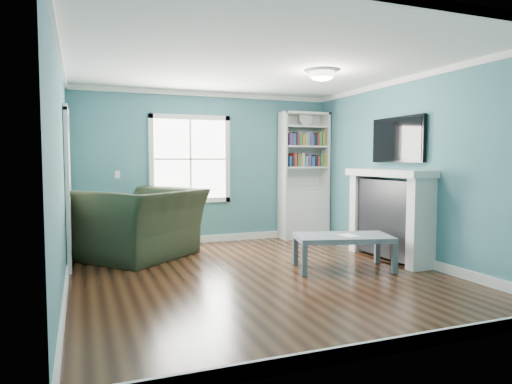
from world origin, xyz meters
name	(u,v)px	position (x,y,z in m)	size (l,w,h in m)	color
floor	(260,275)	(0.00, 0.00, 0.00)	(5.00, 5.00, 0.00)	black
room_walls	(260,148)	(0.00, 0.00, 1.58)	(5.00, 5.00, 5.00)	#3A6D77
trim	(260,176)	(0.00, 0.00, 1.24)	(4.50, 5.00, 2.60)	white
window	(190,159)	(-0.30, 2.49, 1.45)	(1.40, 0.06, 1.50)	white
bookshelf	(304,188)	(1.77, 2.30, 0.92)	(0.90, 0.35, 2.31)	silver
fireplace	(389,216)	(2.08, 0.20, 0.64)	(0.44, 1.58, 1.30)	black
tv	(398,140)	(2.20, 0.20, 1.72)	(0.06, 1.10, 0.65)	black
door	(68,187)	(-2.22, 1.40, 1.07)	(0.12, 0.98, 2.17)	silver
ceiling_fixture	(322,74)	(0.90, 0.10, 2.55)	(0.38, 0.38, 0.15)	white
light_switch	(117,175)	(-1.50, 2.48, 1.20)	(0.08, 0.01, 0.12)	white
recliner	(143,212)	(-1.21, 1.60, 0.68)	(1.56, 1.01, 1.36)	#252E1C
coffee_table	(343,239)	(1.15, -0.06, 0.39)	(1.36, 0.97, 0.45)	#4E595E
paper_sheet	(349,235)	(1.20, -0.10, 0.45)	(0.20, 0.25, 0.00)	white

